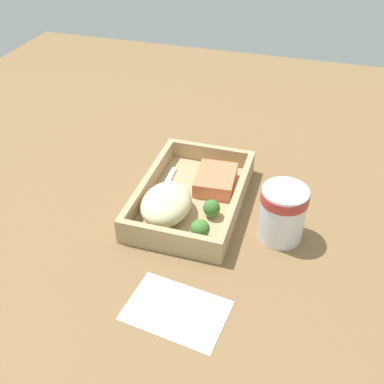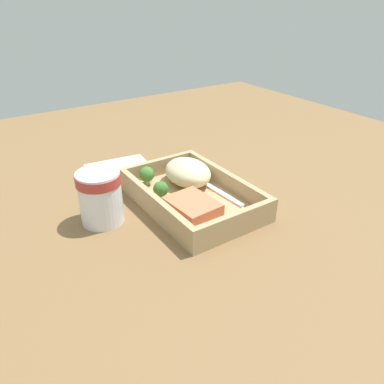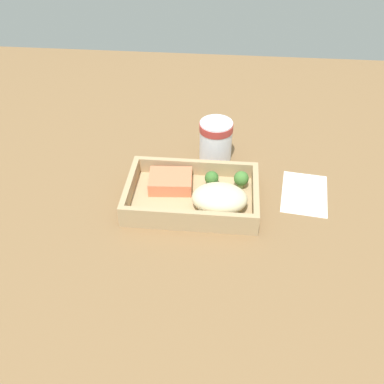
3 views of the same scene
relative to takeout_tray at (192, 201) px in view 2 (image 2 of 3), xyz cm
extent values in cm
cube|color=brown|center=(0.00, 0.00, -1.60)|extent=(160.00, 160.00, 2.00)
cube|color=tan|center=(0.00, 0.00, 0.00)|extent=(27.81, 18.29, 1.20)
cube|color=tan|center=(0.00, -8.54, 2.38)|extent=(27.81, 1.20, 3.56)
cube|color=tan|center=(0.00, 8.54, 2.38)|extent=(27.81, 1.20, 3.56)
cube|color=tan|center=(-13.31, 0.00, 2.38)|extent=(1.20, 15.89, 3.56)
cube|color=tan|center=(13.31, 0.00, 2.38)|extent=(1.20, 15.89, 3.56)
cube|color=#E97750|center=(-5.01, 3.24, 2.06)|extent=(9.72, 7.93, 2.92)
ellipsoid|color=beige|center=(5.92, -2.91, 3.22)|extent=(11.44, 8.67, 5.25)
cylinder|color=#769F5A|center=(3.87, 4.77, 1.11)|extent=(1.16, 1.16, 1.03)
sphere|color=#3C702D|center=(3.87, 4.77, 2.47)|extent=(3.05, 3.05, 3.05)
cylinder|color=#87A466|center=(10.28, 4.49, 1.36)|extent=(1.23, 1.23, 1.52)
sphere|color=#447B32|center=(10.28, 4.49, 3.01)|extent=(3.23, 3.23, 3.23)
cube|color=white|center=(-1.92, -5.94, 0.82)|extent=(12.44, 1.78, 0.44)
cube|color=white|center=(5.96, -5.50, 0.82)|extent=(3.52, 2.38, 0.44)
cylinder|color=white|center=(4.06, 16.95, 4.32)|extent=(7.65, 7.65, 9.83)
cylinder|color=#B23833|center=(4.06, 16.95, 7.95)|extent=(7.88, 7.88, 1.77)
cube|color=white|center=(24.38, 4.97, -0.48)|extent=(11.40, 15.54, 0.24)
camera|label=1|loc=(63.02, 19.03, 52.70)|focal=42.00mm
camera|label=2|loc=(-53.22, 35.65, 37.14)|focal=35.00mm
camera|label=3|loc=(6.81, -72.87, 62.41)|focal=42.00mm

